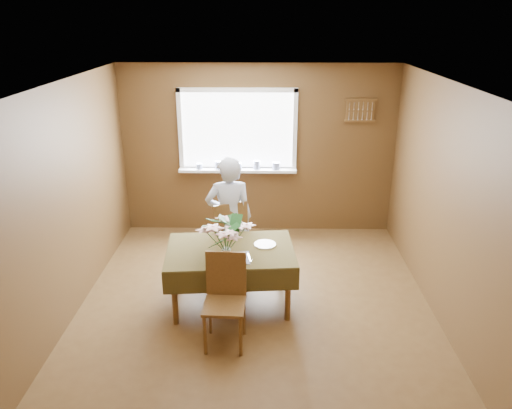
{
  "coord_description": "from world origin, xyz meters",
  "views": [
    {
      "loc": [
        0.1,
        -4.88,
        3.14
      ],
      "look_at": [
        0.0,
        0.55,
        1.05
      ],
      "focal_mm": 35.0,
      "sensor_mm": 36.0,
      "label": 1
    }
  ],
  "objects_px": {
    "chair_far": "(228,235)",
    "flower_bouquet": "(226,235)",
    "seated_woman": "(229,219)",
    "dining_table": "(230,256)",
    "chair_near": "(225,295)"
  },
  "relations": [
    {
      "from": "flower_bouquet",
      "to": "chair_near",
      "type": "bearing_deg",
      "value": -87.84
    },
    {
      "from": "chair_far",
      "to": "flower_bouquet",
      "type": "height_order",
      "value": "flower_bouquet"
    },
    {
      "from": "chair_far",
      "to": "chair_near",
      "type": "height_order",
      "value": "chair_far"
    },
    {
      "from": "dining_table",
      "to": "flower_bouquet",
      "type": "height_order",
      "value": "flower_bouquet"
    },
    {
      "from": "seated_woman",
      "to": "flower_bouquet",
      "type": "height_order",
      "value": "seated_woman"
    },
    {
      "from": "dining_table",
      "to": "chair_far",
      "type": "relative_size",
      "value": 1.48
    },
    {
      "from": "seated_woman",
      "to": "dining_table",
      "type": "bearing_deg",
      "value": 86.15
    },
    {
      "from": "chair_far",
      "to": "flower_bouquet",
      "type": "xyz_separation_m",
      "value": [
        0.06,
        -0.93,
        0.43
      ]
    },
    {
      "from": "dining_table",
      "to": "flower_bouquet",
      "type": "bearing_deg",
      "value": -100.61
    },
    {
      "from": "chair_far",
      "to": "seated_woman",
      "type": "xyz_separation_m",
      "value": [
        0.02,
        -0.04,
        0.24
      ]
    },
    {
      "from": "chair_far",
      "to": "dining_table",
      "type": "bearing_deg",
      "value": 70.57
    },
    {
      "from": "dining_table",
      "to": "seated_woman",
      "type": "height_order",
      "value": "seated_woman"
    },
    {
      "from": "chair_far",
      "to": "flower_bouquet",
      "type": "distance_m",
      "value": 1.03
    },
    {
      "from": "seated_woman",
      "to": "flower_bouquet",
      "type": "distance_m",
      "value": 0.91
    },
    {
      "from": "dining_table",
      "to": "flower_bouquet",
      "type": "relative_size",
      "value": 2.93
    }
  ]
}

